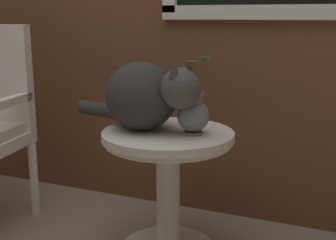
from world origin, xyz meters
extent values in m
cube|color=silver|center=(0.50, 0.71, 1.06)|extent=(0.96, 0.03, 0.07)
cylinder|color=silver|center=(0.25, 0.22, 0.28)|extent=(0.10, 0.10, 0.50)
cylinder|color=silver|center=(0.25, 0.22, 0.55)|extent=(0.56, 0.56, 0.03)
torus|color=silver|center=(0.25, 0.22, 0.52)|extent=(0.54, 0.54, 0.02)
cylinder|color=silver|center=(-0.57, 0.33, 0.20)|extent=(0.04, 0.04, 0.41)
cube|color=silver|center=(-0.53, 0.11, 0.65)|extent=(0.12, 0.44, 0.04)
ellipsoid|color=#33302D|center=(0.13, 0.21, 0.71)|extent=(0.37, 0.35, 0.29)
sphere|color=#494643|center=(0.33, 0.17, 0.76)|extent=(0.17, 0.17, 0.17)
cone|color=#33302D|center=(0.32, 0.13, 0.84)|extent=(0.05, 0.05, 0.06)
cone|color=#33302D|center=(0.34, 0.22, 0.84)|extent=(0.05, 0.05, 0.06)
cylinder|color=#33302D|center=(-0.08, 0.26, 0.62)|extent=(0.29, 0.12, 0.06)
cylinder|color=slate|center=(0.37, 0.22, 0.57)|extent=(0.08, 0.08, 0.01)
ellipsoid|color=slate|center=(0.37, 0.22, 0.64)|extent=(0.13, 0.13, 0.13)
cylinder|color=slate|center=(0.37, 0.22, 0.71)|extent=(0.07, 0.07, 0.04)
torus|color=slate|center=(0.37, 0.22, 0.73)|extent=(0.09, 0.09, 0.02)
cylinder|color=#2D662D|center=(0.35, 0.21, 0.78)|extent=(0.03, 0.03, 0.10)
cone|color=#2D662D|center=(0.34, 0.20, 0.83)|extent=(0.04, 0.04, 0.02)
cylinder|color=#2D662D|center=(0.39, 0.23, 0.80)|extent=(0.05, 0.03, 0.14)
cone|color=#2D662D|center=(0.41, 0.24, 0.87)|extent=(0.04, 0.04, 0.02)
cylinder|color=#2D662D|center=(0.37, 0.20, 0.80)|extent=(0.01, 0.04, 0.13)
cone|color=#2D662D|center=(0.37, 0.19, 0.86)|extent=(0.04, 0.04, 0.02)
camera|label=1|loc=(0.99, -1.50, 1.05)|focal=48.93mm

